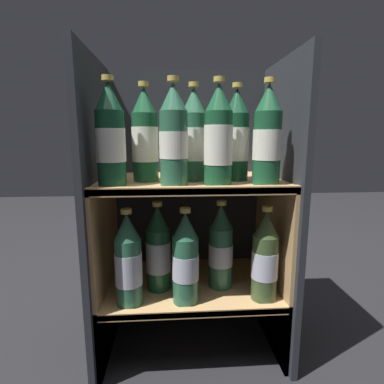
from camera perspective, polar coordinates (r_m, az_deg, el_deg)
The scene contains 18 objects.
ground_plane at distance 1.09m, azimuth 0.58°, elevation -32.42°, with size 6.00×6.00×0.00m, color black.
fridge_back_wall at distance 1.21m, azimuth -0.85°, elevation -1.30°, with size 0.63×0.02×0.99m, color #23262B.
fridge_side_left at distance 1.04m, azimuth -17.22°, elevation -3.73°, with size 0.02×0.42×0.99m, color #23262B.
fridge_side_right at distance 1.08m, azimuth 16.15°, elevation -3.19°, with size 0.02×0.42×0.99m, color #23262B.
shelf_lower at distance 1.12m, azimuth -0.18°, elevation -18.97°, with size 0.59×0.38×0.24m.
shelf_upper at distance 1.03m, azimuth -0.20°, elevation -7.20°, with size 0.59×0.38×0.61m.
bottle_upper_front_0 at distance 0.88m, azimuth -15.27°, elevation 9.90°, with size 0.08×0.08×0.30m.
bottle_upper_front_1 at distance 0.86m, azimuth -3.51°, elevation 10.31°, with size 0.08×0.08×0.30m.
bottle_upper_front_2 at distance 0.87m, azimuth 5.04°, elevation 10.15°, with size 0.08×0.08×0.30m.
bottle_upper_front_3 at distance 0.90m, azimuth 14.15°, elevation 9.98°, with size 0.08×0.08×0.30m.
bottle_upper_back_0 at distance 0.95m, azimuth -8.94°, elevation 10.12°, with size 0.08×0.08×0.30m.
bottle_upper_back_1 at distance 0.95m, azimuth 0.33°, elevation 10.26°, with size 0.08×0.08×0.30m.
bottle_upper_back_2 at distance 0.97m, azimuth 8.42°, elevation 10.15°, with size 0.08×0.08×0.30m.
bottle_lower_front_0 at distance 0.95m, azimuth -12.04°, elevation -12.97°, with size 0.08×0.08×0.30m.
bottle_lower_front_1 at distance 0.94m, azimuth -1.25°, elevation -12.88°, with size 0.08×0.08×0.30m.
bottle_lower_front_2 at distance 0.98m, azimuth 13.72°, elevation -12.15°, with size 0.08×0.08×0.30m.
bottle_lower_back_0 at distance 1.02m, azimuth -6.44°, elevation -11.01°, with size 0.08×0.08×0.30m.
bottle_lower_back_1 at distance 1.03m, azimuth 5.50°, elevation -10.64°, with size 0.08×0.08×0.30m.
Camera 1 is at (-0.07, -0.80, 0.74)m, focal length 28.00 mm.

